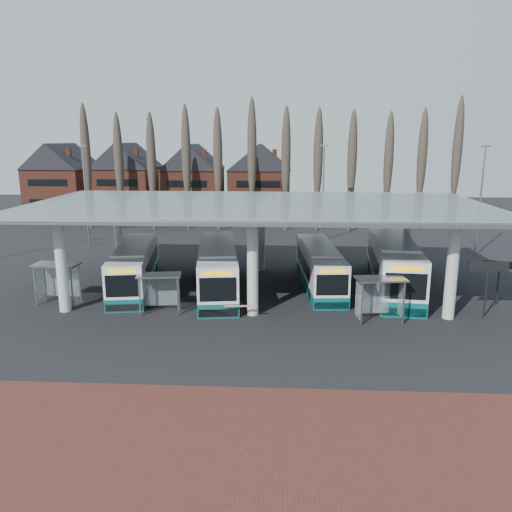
# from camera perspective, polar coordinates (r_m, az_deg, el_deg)

# --- Properties ---
(ground) EXTENTS (140.00, 140.00, 0.00)m
(ground) POSITION_cam_1_polar(r_m,az_deg,el_deg) (29.12, -0.68, -8.35)
(ground) COLOR black
(ground) RESTS_ON ground
(brick_strip) EXTENTS (70.00, 10.00, 0.03)m
(brick_strip) POSITION_cam_1_polar(r_m,az_deg,el_deg) (18.51, -3.34, -22.00)
(brick_strip) COLOR #592823
(brick_strip) RESTS_ON ground
(station_canopy) EXTENTS (32.00, 16.00, 6.34)m
(station_canopy) POSITION_cam_1_polar(r_m,az_deg,el_deg) (35.43, 0.16, 5.06)
(station_canopy) COLOR silver
(station_canopy) RESTS_ON ground
(poplar_row) EXTENTS (45.10, 1.10, 14.50)m
(poplar_row) POSITION_cam_1_polar(r_m,az_deg,el_deg) (60.09, 1.43, 11.34)
(poplar_row) COLOR #473D33
(poplar_row) RESTS_ON ground
(townhouse_row) EXTENTS (36.80, 10.30, 12.25)m
(townhouse_row) POSITION_cam_1_polar(r_m,az_deg,el_deg) (73.33, -10.87, 9.21)
(townhouse_row) COLOR brown
(townhouse_row) RESTS_ON ground
(lamp_post_a) EXTENTS (0.80, 0.16, 10.17)m
(lamp_post_a) POSITION_cam_1_polar(r_m,az_deg,el_deg) (53.16, -18.90, 6.69)
(lamp_post_a) COLOR slate
(lamp_post_a) RESTS_ON ground
(lamp_post_b) EXTENTS (0.80, 0.16, 10.17)m
(lamp_post_b) POSITION_cam_1_polar(r_m,az_deg,el_deg) (53.46, 7.67, 7.30)
(lamp_post_b) COLOR slate
(lamp_post_b) RESTS_ON ground
(lamp_post_c) EXTENTS (0.80, 0.16, 10.17)m
(lamp_post_c) POSITION_cam_1_polar(r_m,az_deg,el_deg) (50.70, 24.27, 5.95)
(lamp_post_c) COLOR slate
(lamp_post_c) RESTS_ON ground
(bus_0) EXTENTS (4.19, 11.65, 3.17)m
(bus_0) POSITION_cam_1_polar(r_m,az_deg,el_deg) (37.84, -13.64, -1.26)
(bus_0) COLOR white
(bus_0) RESTS_ON ground
(bus_1) EXTENTS (4.18, 12.29, 3.35)m
(bus_1) POSITION_cam_1_polar(r_m,az_deg,el_deg) (36.15, -4.42, -1.46)
(bus_1) COLOR white
(bus_1) RESTS_ON ground
(bus_2) EXTENTS (3.21, 11.14, 3.05)m
(bus_2) POSITION_cam_1_polar(r_m,az_deg,el_deg) (37.34, 7.24, -1.27)
(bus_2) COLOR white
(bus_2) RESTS_ON ground
(bus_3) EXTENTS (4.05, 13.41, 3.67)m
(bus_3) POSITION_cam_1_polar(r_m,az_deg,el_deg) (37.94, 15.35, -0.96)
(bus_3) COLOR white
(bus_3) RESTS_ON ground
(shelter_0) EXTENTS (3.00, 1.63, 2.72)m
(shelter_0) POSITION_cam_1_polar(r_m,az_deg,el_deg) (35.62, -21.70, -1.93)
(shelter_0) COLOR gray
(shelter_0) RESTS_ON ground
(shelter_1) EXTENTS (2.86, 1.71, 2.51)m
(shelter_1) POSITION_cam_1_polar(r_m,az_deg,el_deg) (31.89, -10.97, -3.20)
(shelter_1) COLOR gray
(shelter_1) RESTS_ON ground
(shelter_2) EXTENTS (3.08, 1.81, 2.71)m
(shelter_2) POSITION_cam_1_polar(r_m,az_deg,el_deg) (30.68, 13.93, -3.72)
(shelter_2) COLOR gray
(shelter_2) RESTS_ON ground
(info_sign_0) EXTENTS (2.38, 0.20, 3.54)m
(info_sign_0) POSITION_cam_1_polar(r_m,az_deg,el_deg) (33.15, 25.01, -1.54)
(info_sign_0) COLOR black
(info_sign_0) RESTS_ON ground
(info_sign_1) EXTENTS (1.98, 0.60, 3.00)m
(info_sign_1) POSITION_cam_1_polar(r_m,az_deg,el_deg) (36.13, 26.08, -1.26)
(info_sign_1) COLOR black
(info_sign_1) RESTS_ON ground
(barrier) EXTENTS (1.96, 0.62, 0.98)m
(barrier) POSITION_cam_1_polar(r_m,az_deg,el_deg) (30.48, -1.72, -5.83)
(barrier) COLOR black
(barrier) RESTS_ON ground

